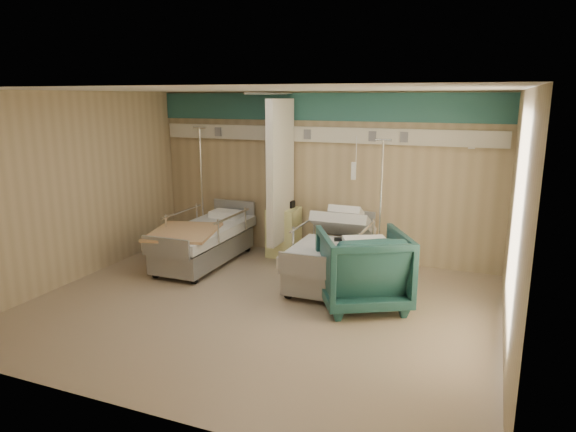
{
  "coord_description": "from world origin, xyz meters",
  "views": [
    {
      "loc": [
        2.74,
        -5.74,
        2.72
      ],
      "look_at": [
        0.18,
        0.6,
        1.12
      ],
      "focal_mm": 32.0,
      "sensor_mm": 36.0,
      "label": 1
    }
  ],
  "objects_px": {
    "visitor_armchair": "(363,269)",
    "iv_stand_left": "(203,224)",
    "bedside_cabinet": "(284,232)",
    "bed_left": "(204,245)",
    "bed_right": "(332,261)",
    "iv_stand_right": "(379,244)"
  },
  "relations": [
    {
      "from": "bed_left",
      "to": "visitor_armchair",
      "type": "xyz_separation_m",
      "value": [
        2.85,
        -0.73,
        0.2
      ]
    },
    {
      "from": "bed_right",
      "to": "iv_stand_right",
      "type": "bearing_deg",
      "value": 55.07
    },
    {
      "from": "visitor_armchair",
      "to": "iv_stand_left",
      "type": "bearing_deg",
      "value": -52.62
    },
    {
      "from": "bed_right",
      "to": "iv_stand_right",
      "type": "distance_m",
      "value": 0.96
    },
    {
      "from": "bedside_cabinet",
      "to": "visitor_armchair",
      "type": "xyz_separation_m",
      "value": [
        1.8,
        -1.63,
        0.09
      ]
    },
    {
      "from": "bed_left",
      "to": "iv_stand_right",
      "type": "relative_size",
      "value": 1.03
    },
    {
      "from": "bedside_cabinet",
      "to": "bed_right",
      "type": "bearing_deg",
      "value": -38.05
    },
    {
      "from": "bed_right",
      "to": "bedside_cabinet",
      "type": "distance_m",
      "value": 1.46
    },
    {
      "from": "iv_stand_left",
      "to": "visitor_armchair",
      "type": "bearing_deg",
      "value": -24.07
    },
    {
      "from": "bed_right",
      "to": "visitor_armchair",
      "type": "distance_m",
      "value": 0.99
    },
    {
      "from": "bed_right",
      "to": "iv_stand_left",
      "type": "height_order",
      "value": "iv_stand_left"
    },
    {
      "from": "bedside_cabinet",
      "to": "bed_left",
      "type": "bearing_deg",
      "value": -139.4
    },
    {
      "from": "bed_right",
      "to": "bedside_cabinet",
      "type": "bearing_deg",
      "value": 141.95
    },
    {
      "from": "bed_right",
      "to": "iv_stand_left",
      "type": "xyz_separation_m",
      "value": [
        -2.68,
        0.76,
        0.14
      ]
    },
    {
      "from": "bed_left",
      "to": "iv_stand_right",
      "type": "xyz_separation_m",
      "value": [
        2.74,
        0.78,
        0.11
      ]
    },
    {
      "from": "iv_stand_left",
      "to": "iv_stand_right",
      "type": "bearing_deg",
      "value": 0.32
    },
    {
      "from": "iv_stand_right",
      "to": "iv_stand_left",
      "type": "relative_size",
      "value": 0.95
    },
    {
      "from": "bedside_cabinet",
      "to": "visitor_armchair",
      "type": "relative_size",
      "value": 0.76
    },
    {
      "from": "bed_left",
      "to": "iv_stand_left",
      "type": "xyz_separation_m",
      "value": [
        -0.48,
        0.76,
        0.14
      ]
    },
    {
      "from": "visitor_armchair",
      "to": "iv_stand_left",
      "type": "xyz_separation_m",
      "value": [
        -3.33,
        1.49,
        -0.06
      ]
    },
    {
      "from": "bed_right",
      "to": "visitor_armchair",
      "type": "height_order",
      "value": "visitor_armchair"
    },
    {
      "from": "visitor_armchair",
      "to": "iv_stand_right",
      "type": "xyz_separation_m",
      "value": [
        -0.11,
        1.51,
        -0.08
      ]
    }
  ]
}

